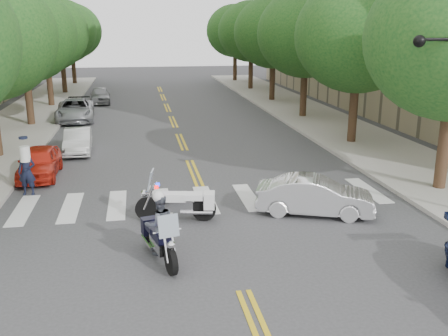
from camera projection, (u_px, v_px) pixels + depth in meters
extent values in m
plane|color=#38383A|center=(243.00, 291.00, 11.65)|extent=(140.00, 140.00, 0.00)
cube|color=#9E9991|center=(20.00, 125.00, 30.92)|extent=(5.00, 60.00, 0.15)
cube|color=#9E9991|center=(312.00, 116.00, 34.06)|extent=(5.00, 60.00, 0.15)
cylinder|color=#382316|center=(29.00, 100.00, 30.61)|extent=(0.44, 0.44, 3.32)
ellipsoid|color=#144619|center=(22.00, 34.00, 29.54)|extent=(6.40, 6.40, 5.76)
cylinder|color=#382316|center=(50.00, 85.00, 38.19)|extent=(0.44, 0.44, 3.32)
ellipsoid|color=#144619|center=(45.00, 33.00, 37.13)|extent=(6.40, 6.40, 5.76)
cylinder|color=#382316|center=(64.00, 76.00, 45.78)|extent=(0.44, 0.44, 3.32)
ellipsoid|color=#144619|center=(60.00, 32.00, 44.71)|extent=(6.40, 6.40, 5.76)
cylinder|color=#382316|center=(74.00, 69.00, 53.36)|extent=(0.44, 0.44, 3.32)
ellipsoid|color=#144619|center=(71.00, 31.00, 52.30)|extent=(6.40, 6.40, 5.76)
cylinder|color=#382316|center=(444.00, 148.00, 18.34)|extent=(0.44, 0.44, 3.32)
cylinder|color=#382316|center=(353.00, 113.00, 25.92)|extent=(0.44, 0.44, 3.32)
ellipsoid|color=#144619|center=(359.00, 35.00, 24.86)|extent=(6.40, 6.40, 5.76)
cylinder|color=#382316|center=(303.00, 93.00, 33.51)|extent=(0.44, 0.44, 3.32)
ellipsoid|color=#144619|center=(306.00, 33.00, 32.45)|extent=(6.40, 6.40, 5.76)
cylinder|color=#382316|center=(272.00, 81.00, 41.09)|extent=(0.44, 0.44, 3.32)
ellipsoid|color=#144619|center=(273.00, 32.00, 40.03)|extent=(6.40, 6.40, 5.76)
cylinder|color=#382316|center=(251.00, 73.00, 48.68)|extent=(0.44, 0.44, 3.32)
ellipsoid|color=#144619|center=(251.00, 31.00, 47.62)|extent=(6.40, 6.40, 5.76)
cylinder|color=#382316|center=(235.00, 67.00, 56.26)|extent=(0.44, 0.44, 3.32)
ellipsoid|color=#144619|center=(235.00, 31.00, 55.20)|extent=(6.40, 6.40, 5.76)
sphere|color=black|center=(419.00, 41.00, 14.43)|extent=(0.36, 0.36, 0.36)
cylinder|color=black|center=(171.00, 261.00, 12.34)|extent=(0.32, 0.72, 0.71)
cylinder|color=black|center=(152.00, 237.00, 13.80)|extent=(0.36, 0.73, 0.71)
cube|color=silver|center=(160.00, 244.00, 13.08)|extent=(0.55, 0.99, 0.33)
cube|color=black|center=(161.00, 236.00, 12.92)|extent=(0.54, 0.80, 0.23)
cube|color=black|center=(155.00, 227.00, 13.42)|extent=(0.54, 0.66, 0.17)
cube|color=black|center=(150.00, 226.00, 13.86)|extent=(0.52, 0.42, 0.47)
cube|color=#8C99A5|center=(168.00, 226.00, 12.22)|extent=(0.54, 0.28, 0.57)
cube|color=red|center=(171.00, 230.00, 12.47)|extent=(0.13, 0.13, 0.08)
cube|color=#0C26E5|center=(162.00, 231.00, 12.37)|extent=(0.13, 0.13, 0.08)
imported|color=#474C56|center=(160.00, 225.00, 12.94)|extent=(0.92, 0.80, 1.63)
sphere|color=silver|center=(159.00, 197.00, 12.73)|extent=(0.31, 0.31, 0.31)
cylinder|color=black|center=(147.00, 209.00, 15.83)|extent=(0.78, 0.29, 0.77)
cylinder|color=black|center=(204.00, 209.00, 15.82)|extent=(0.79, 0.33, 0.77)
cube|color=silver|center=(177.00, 205.00, 15.79)|extent=(1.06, 0.53, 0.36)
cube|color=white|center=(174.00, 197.00, 15.72)|extent=(0.85, 0.54, 0.25)
cube|color=white|center=(193.00, 196.00, 15.71)|extent=(0.69, 0.55, 0.18)
cube|color=white|center=(209.00, 200.00, 15.74)|extent=(0.42, 0.55, 0.51)
cube|color=#8C99A5|center=(151.00, 180.00, 15.57)|extent=(0.27, 0.59, 0.62)
cube|color=red|center=(156.00, 187.00, 15.49)|extent=(0.13, 0.13, 0.09)
cube|color=#0C26E5|center=(158.00, 185.00, 15.75)|extent=(0.13, 0.13, 0.09)
imported|color=black|center=(27.00, 172.00, 18.12)|extent=(0.71, 0.54, 1.76)
imported|color=silver|center=(315.00, 196.00, 16.30)|extent=(4.02, 2.55, 1.25)
imported|color=red|center=(40.00, 162.00, 20.37)|extent=(1.52, 3.70, 1.25)
imported|color=silver|center=(78.00, 141.00, 24.38)|extent=(1.42, 3.61, 1.17)
imported|color=#9A9BA1|center=(75.00, 110.00, 32.70)|extent=(2.66, 5.19, 1.40)
imported|color=black|center=(77.00, 109.00, 33.67)|extent=(1.78, 4.31, 1.25)
imported|color=#939398|center=(100.00, 95.00, 40.26)|extent=(1.81, 3.95, 1.31)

